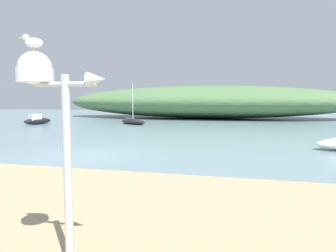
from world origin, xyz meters
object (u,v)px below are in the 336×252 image
object	(u,v)px
seagull_on_radar	(33,42)
motorboat_near_shore	(37,120)
mast_structure	(45,90)
sailboat_inner_mooring	(133,122)

from	to	relation	value
seagull_on_radar	motorboat_near_shore	distance (m)	31.38
motorboat_near_shore	seagull_on_radar	bearing A→B (deg)	-52.63
seagull_on_radar	motorboat_near_shore	bearing A→B (deg)	127.37
mast_structure	sailboat_inner_mooring	xyz separation A→B (m)	(-9.24, 27.67, -2.48)
seagull_on_radar	sailboat_inner_mooring	world-z (taller)	sailboat_inner_mooring
motorboat_near_shore	sailboat_inner_mooring	bearing A→B (deg)	16.10
mast_structure	motorboat_near_shore	world-z (taller)	mast_structure
mast_structure	motorboat_near_shore	xyz separation A→B (m)	(-19.12, 24.82, -2.32)
motorboat_near_shore	mast_structure	bearing A→B (deg)	-52.38
sailboat_inner_mooring	mast_structure	bearing A→B (deg)	-71.54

